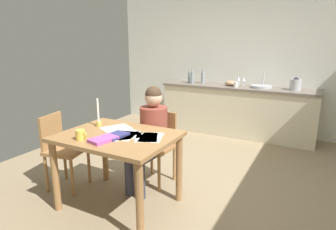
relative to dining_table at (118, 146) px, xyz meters
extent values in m
cube|color=#937F60|center=(0.41, 0.73, -0.68)|extent=(5.20, 5.20, 0.04)
cube|color=silver|center=(0.41, 3.33, 0.64)|extent=(5.20, 0.12, 2.60)
cube|color=beige|center=(0.41, 2.97, -0.23)|extent=(2.71, 0.60, 0.86)
cube|color=#72665B|center=(0.41, 2.97, 0.22)|extent=(2.75, 0.64, 0.04)
cube|color=#9E7042|center=(0.00, 0.00, 0.11)|extent=(1.13, 0.87, 0.04)
cylinder|color=#9E7042|center=(-0.51, -0.38, -0.29)|extent=(0.07, 0.07, 0.74)
cylinder|color=#9E7042|center=(0.51, -0.38, -0.29)|extent=(0.07, 0.07, 0.74)
cylinder|color=#9E7042|center=(-0.51, 0.38, -0.29)|extent=(0.07, 0.07, 0.74)
cylinder|color=#9E7042|center=(0.51, 0.38, -0.29)|extent=(0.07, 0.07, 0.74)
cube|color=#9E7042|center=(0.07, 0.62, -0.21)|extent=(0.42, 0.42, 0.04)
cube|color=#9E7042|center=(0.08, 0.80, 0.00)|extent=(0.36, 0.05, 0.40)
cylinder|color=#9E7042|center=(-0.11, 0.46, -0.44)|extent=(0.04, 0.04, 0.44)
cylinder|color=#9E7042|center=(0.23, 0.44, -0.44)|extent=(0.04, 0.04, 0.44)
cylinder|color=#9E7042|center=(-0.09, 0.80, -0.44)|extent=(0.04, 0.04, 0.44)
cylinder|color=#9E7042|center=(0.25, 0.78, -0.44)|extent=(0.04, 0.04, 0.44)
cylinder|color=brown|center=(0.07, 0.60, 0.04)|extent=(0.34, 0.34, 0.50)
sphere|color=#D8AD8C|center=(0.07, 0.60, 0.40)|extent=(0.20, 0.20, 0.20)
sphere|color=#473323|center=(0.07, 0.60, 0.44)|extent=(0.19, 0.19, 0.19)
cylinder|color=#383847|center=(-0.03, 0.41, -0.21)|extent=(0.15, 0.39, 0.13)
cylinder|color=#383847|center=(-0.04, 0.22, -0.43)|extent=(0.10, 0.10, 0.45)
cylinder|color=#383847|center=(0.13, 0.40, -0.21)|extent=(0.15, 0.39, 0.13)
cylinder|color=#383847|center=(0.12, 0.21, -0.43)|extent=(0.10, 0.10, 0.45)
cube|color=#9E7042|center=(-0.77, 0.02, -0.19)|extent=(0.47, 0.47, 0.04)
cube|color=#9E7042|center=(-0.95, -0.01, 0.02)|extent=(0.10, 0.36, 0.40)
cylinder|color=#9E7042|center=(-0.57, -0.11, -0.43)|extent=(0.04, 0.04, 0.46)
cylinder|color=#9E7042|center=(-0.63, 0.22, -0.43)|extent=(0.04, 0.04, 0.46)
cylinder|color=#9E7042|center=(-0.90, -0.18, -0.43)|extent=(0.04, 0.04, 0.46)
cylinder|color=#9E7042|center=(-0.97, 0.16, -0.43)|extent=(0.04, 0.04, 0.46)
cylinder|color=#F2CC4C|center=(-0.21, -0.28, 0.17)|extent=(0.09, 0.09, 0.10)
torus|color=#F2CC4C|center=(-0.17, -0.28, 0.18)|extent=(0.07, 0.01, 0.07)
cylinder|color=gold|center=(-0.37, 0.15, 0.15)|extent=(0.06, 0.06, 0.05)
cylinder|color=white|center=(-0.37, 0.15, 0.30)|extent=(0.02, 0.02, 0.26)
cube|color=#B953AB|center=(0.00, -0.21, 0.14)|extent=(0.21, 0.28, 0.03)
cube|color=navy|center=(0.03, -0.06, 0.14)|extent=(0.19, 0.26, 0.02)
cube|color=white|center=(0.34, 0.09, 0.13)|extent=(0.30, 0.35, 0.00)
cube|color=white|center=(0.06, 0.06, 0.13)|extent=(0.29, 0.35, 0.00)
cube|color=white|center=(0.30, 0.07, 0.13)|extent=(0.32, 0.36, 0.00)
cube|color=white|center=(0.08, 0.00, 0.13)|extent=(0.28, 0.34, 0.00)
cube|color=white|center=(-0.15, 0.17, 0.13)|extent=(0.32, 0.36, 0.00)
cube|color=white|center=(0.12, 0.01, 0.13)|extent=(0.35, 0.36, 0.00)
cylinder|color=#B2B7BC|center=(0.82, 2.97, 0.26)|extent=(0.36, 0.36, 0.04)
cylinder|color=silver|center=(0.82, 3.13, 0.36)|extent=(0.02, 0.02, 0.24)
cylinder|color=#8C999E|center=(-0.53, 2.95, 0.34)|extent=(0.06, 0.06, 0.20)
cylinder|color=#8C999E|center=(-0.53, 2.95, 0.46)|extent=(0.03, 0.03, 0.05)
cylinder|color=#8C999E|center=(-0.44, 2.88, 0.35)|extent=(0.06, 0.06, 0.22)
cylinder|color=#8C999E|center=(-0.44, 2.88, 0.49)|extent=(0.03, 0.03, 0.06)
cylinder|color=#8C999E|center=(-0.29, 3.03, 0.34)|extent=(0.07, 0.07, 0.20)
cylinder|color=#8C999E|center=(-0.29, 3.03, 0.47)|extent=(0.03, 0.03, 0.05)
ellipsoid|color=tan|center=(0.28, 2.98, 0.29)|extent=(0.21, 0.21, 0.09)
cylinder|color=#B7BABF|center=(1.36, 2.97, 0.33)|extent=(0.18, 0.18, 0.18)
cone|color=#262628|center=(1.36, 2.97, 0.44)|extent=(0.11, 0.11, 0.04)
cylinder|color=silver|center=(0.47, 3.12, 0.24)|extent=(0.06, 0.06, 0.00)
cylinder|color=silver|center=(0.47, 3.12, 0.28)|extent=(0.01, 0.01, 0.07)
cone|color=silver|center=(0.47, 3.12, 0.36)|extent=(0.07, 0.07, 0.08)
cylinder|color=silver|center=(0.37, 3.12, 0.24)|extent=(0.06, 0.06, 0.00)
cylinder|color=silver|center=(0.37, 3.12, 0.28)|extent=(0.01, 0.01, 0.07)
cone|color=silver|center=(0.37, 3.12, 0.36)|extent=(0.07, 0.07, 0.08)
cylinder|color=white|center=(0.42, 2.82, 0.29)|extent=(0.07, 0.07, 0.10)
torus|color=white|center=(0.46, 2.82, 0.30)|extent=(0.07, 0.01, 0.07)
camera|label=1|loc=(1.74, -2.17, 1.03)|focal=30.85mm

